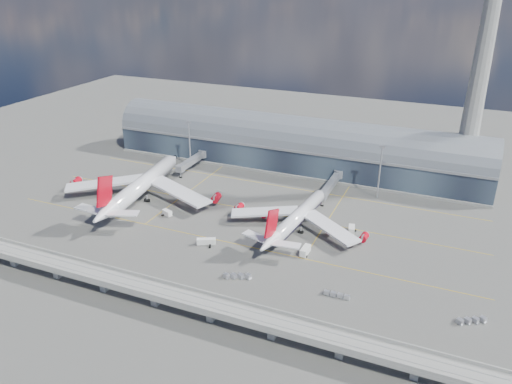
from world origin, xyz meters
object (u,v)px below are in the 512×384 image
at_px(service_truck_3, 305,251).
at_px(cargo_train_0, 237,276).
at_px(service_truck_1, 167,213).
at_px(service_truck_2, 206,242).
at_px(cargo_train_1, 337,295).
at_px(floodlight_mast_left, 190,143).
at_px(airliner_left, 141,186).
at_px(airliner_right, 297,218).
at_px(floodlight_mast_right, 380,171).
at_px(cargo_train_2, 471,320).
at_px(service_truck_5, 306,215).
at_px(service_truck_0, 126,196).
at_px(service_truck_4, 352,230).
at_px(control_tower, 478,82).

height_order(service_truck_3, cargo_train_0, service_truck_3).
relative_size(service_truck_1, service_truck_2, 0.66).
bearing_deg(cargo_train_1, floodlight_mast_left, 51.44).
bearing_deg(service_truck_3, airliner_left, 170.48).
bearing_deg(service_truck_1, airliner_right, -58.99).
relative_size(floodlight_mast_right, service_truck_1, 5.14).
relative_size(service_truck_1, cargo_train_1, 0.56).
height_order(service_truck_1, cargo_train_2, service_truck_1).
distance_m(service_truck_2, cargo_train_0, 26.45).
bearing_deg(service_truck_5, cargo_train_0, -128.74).
height_order(service_truck_2, service_truck_5, service_truck_5).
bearing_deg(cargo_train_1, service_truck_1, 71.47).
distance_m(service_truck_0, service_truck_2, 59.05).
relative_size(airliner_right, service_truck_1, 12.37).
distance_m(floodlight_mast_left, service_truck_2, 85.17).
height_order(floodlight_mast_left, service_truck_4, floodlight_mast_left).
distance_m(service_truck_3, cargo_train_0, 29.69).
xyz_separation_m(service_truck_5, cargo_train_2, (67.48, -46.79, -0.65)).
bearing_deg(service_truck_4, floodlight_mast_left, 145.90).
height_order(airliner_right, service_truck_3, airliner_right).
relative_size(service_truck_0, service_truck_2, 0.88).
xyz_separation_m(service_truck_2, service_truck_5, (28.78, 36.65, 0.11)).
bearing_deg(cargo_train_1, floodlight_mast_right, 2.17).
relative_size(floodlight_mast_left, airliner_left, 0.32).
height_order(control_tower, airliner_left, control_tower).
bearing_deg(service_truck_5, service_truck_0, 159.33).
bearing_deg(service_truck_1, service_truck_0, 95.61).
bearing_deg(floodlight_mast_right, service_truck_5, -126.05).
distance_m(floodlight_mast_left, service_truck_1, 59.25).
bearing_deg(service_truck_4, service_truck_0, 172.42).
bearing_deg(service_truck_2, airliner_right, -73.50).
bearing_deg(service_truck_3, floodlight_mast_right, 78.03).
xyz_separation_m(floodlight_mast_left, service_truck_2, (46.95, -70.00, -12.25)).
relative_size(airliner_right, service_truck_0, 9.30).
relative_size(service_truck_4, service_truck_5, 0.87).
height_order(airliner_right, service_truck_4, airliner_right).
bearing_deg(cargo_train_0, cargo_train_2, -64.41).
xyz_separation_m(airliner_right, cargo_train_0, (-7.36, -41.90, -4.23)).
bearing_deg(service_truck_3, floodlight_mast_left, 145.82).
bearing_deg(service_truck_1, cargo_train_2, -81.05).
distance_m(service_truck_3, service_truck_5, 29.87).
bearing_deg(cargo_train_0, airliner_right, 10.97).
distance_m(service_truck_1, cargo_train_2, 126.34).
distance_m(floodlight_mast_left, service_truck_3, 105.52).
xyz_separation_m(service_truck_1, cargo_train_0, (48.30, -31.69, -0.47)).
bearing_deg(airliner_left, cargo_train_1, -28.53).
height_order(floodlight_mast_right, cargo_train_0, floodlight_mast_right).
xyz_separation_m(floodlight_mast_left, cargo_train_0, (67.78, -86.28, -12.77)).
distance_m(floodlight_mast_right, service_truck_5, 42.99).
bearing_deg(control_tower, cargo_train_0, -120.46).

